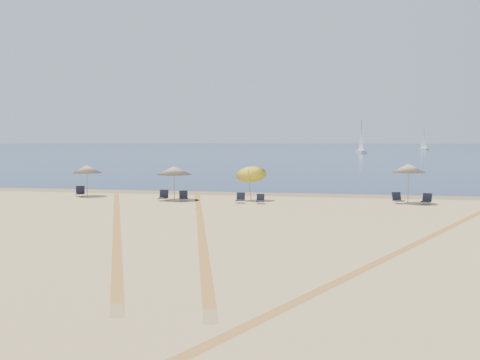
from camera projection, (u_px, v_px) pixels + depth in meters
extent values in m
plane|color=tan|center=(115.00, 274.00, 16.16)|extent=(160.00, 160.00, 0.00)
plane|color=#0C2151|center=(327.00, 148.00, 236.62)|extent=(500.00, 500.00, 0.00)
plane|color=olive|center=(250.00, 194.00, 39.68)|extent=(500.00, 500.00, 0.00)
cylinder|color=gray|center=(87.00, 181.00, 38.17)|extent=(0.05, 0.05, 2.03)
cone|color=#F6E5C7|center=(87.00, 169.00, 38.11)|extent=(2.02, 2.02, 0.55)
sphere|color=gray|center=(87.00, 165.00, 38.08)|extent=(0.08, 0.08, 0.08)
cylinder|color=gray|center=(174.00, 184.00, 35.87)|extent=(0.05, 0.05, 2.07)
cone|color=#F6E5C7|center=(174.00, 170.00, 35.80)|extent=(2.31, 2.31, 0.55)
sphere|color=gray|center=(174.00, 166.00, 35.78)|extent=(0.08, 0.08, 0.08)
cylinder|color=gray|center=(250.00, 185.00, 35.02)|extent=(0.05, 1.14, 2.08)
cone|color=yellow|center=(251.00, 171.00, 35.41)|extent=(1.99, 2.01, 1.42)
sphere|color=gray|center=(251.00, 166.00, 35.39)|extent=(0.08, 0.08, 0.08)
cylinder|color=gray|center=(408.00, 184.00, 34.06)|extent=(0.05, 0.05, 2.32)
cone|color=#F6E5C7|center=(409.00, 168.00, 33.98)|extent=(2.06, 2.06, 0.55)
sphere|color=gray|center=(409.00, 163.00, 33.96)|extent=(0.08, 0.08, 0.08)
cube|color=black|center=(80.00, 194.00, 37.72)|extent=(0.79, 0.79, 0.05)
cube|color=black|center=(80.00, 190.00, 37.99)|extent=(0.63, 0.45, 0.53)
cylinder|color=#A5A5AD|center=(75.00, 196.00, 37.46)|extent=(0.03, 0.03, 0.19)
cylinder|color=#A5A5AD|center=(82.00, 195.00, 37.58)|extent=(0.03, 0.03, 0.19)
cube|color=black|center=(163.00, 198.00, 35.11)|extent=(0.63, 0.63, 0.05)
cube|color=black|center=(164.00, 194.00, 35.37)|extent=(0.59, 0.27, 0.51)
cylinder|color=#A5A5AD|center=(159.00, 200.00, 34.93)|extent=(0.03, 0.03, 0.19)
cylinder|color=#A5A5AD|center=(166.00, 200.00, 34.90)|extent=(0.03, 0.03, 0.19)
cube|color=black|center=(184.00, 198.00, 34.93)|extent=(0.71, 0.71, 0.05)
cube|color=black|center=(183.00, 194.00, 35.18)|extent=(0.58, 0.38, 0.49)
cylinder|color=#A5A5AD|center=(179.00, 200.00, 34.71)|extent=(0.02, 0.02, 0.18)
cylinder|color=#A5A5AD|center=(186.00, 200.00, 34.78)|extent=(0.02, 0.02, 0.18)
cube|color=black|center=(240.00, 200.00, 33.91)|extent=(0.55, 0.55, 0.05)
cube|color=black|center=(241.00, 196.00, 34.15)|extent=(0.54, 0.21, 0.47)
cylinder|color=#A5A5AD|center=(236.00, 202.00, 33.76)|extent=(0.02, 0.02, 0.17)
cylinder|color=#A5A5AD|center=(243.00, 202.00, 33.69)|extent=(0.02, 0.02, 0.17)
cube|color=black|center=(260.00, 201.00, 33.58)|extent=(0.52, 0.52, 0.04)
cube|color=black|center=(260.00, 197.00, 33.80)|extent=(0.50, 0.21, 0.44)
cylinder|color=#A5A5AD|center=(257.00, 203.00, 33.43)|extent=(0.02, 0.02, 0.16)
cylinder|color=#A5A5AD|center=(263.00, 203.00, 33.39)|extent=(0.02, 0.02, 0.16)
cube|color=black|center=(398.00, 201.00, 33.58)|extent=(0.74, 0.74, 0.05)
cube|color=black|center=(396.00, 196.00, 33.84)|extent=(0.61, 0.40, 0.51)
cylinder|color=#A5A5AD|center=(395.00, 203.00, 33.34)|extent=(0.02, 0.02, 0.19)
cylinder|color=#A5A5AD|center=(402.00, 202.00, 33.43)|extent=(0.02, 0.02, 0.19)
cube|color=black|center=(426.00, 201.00, 33.22)|extent=(0.72, 0.72, 0.05)
cube|color=black|center=(427.00, 197.00, 33.43)|extent=(0.59, 0.39, 0.49)
cylinder|color=#A5A5AD|center=(423.00, 203.00, 33.15)|extent=(0.02, 0.02, 0.18)
cylinder|color=#A5A5AD|center=(430.00, 204.00, 32.91)|extent=(0.02, 0.02, 0.18)
cube|color=white|center=(424.00, 149.00, 195.26)|extent=(3.22, 5.02, 0.54)
cylinder|color=gray|center=(424.00, 139.00, 194.99)|extent=(0.11, 0.11, 7.20)
cube|color=white|center=(361.00, 151.00, 153.23)|extent=(2.98, 6.36, 0.67)
cylinder|color=gray|center=(361.00, 136.00, 152.90)|extent=(0.13, 0.13, 8.97)
plane|color=tan|center=(201.00, 224.00, 25.69)|extent=(34.56, 34.56, 0.00)
plane|color=tan|center=(200.00, 220.00, 26.78)|extent=(34.56, 34.56, 0.00)
plane|color=tan|center=(409.00, 247.00, 20.20)|extent=(37.22, 37.22, 0.00)
plane|color=tan|center=(419.00, 242.00, 21.09)|extent=(37.22, 37.22, 0.00)
plane|color=tan|center=(117.00, 223.00, 25.81)|extent=(36.83, 36.83, 0.00)
plane|color=tan|center=(117.00, 220.00, 26.88)|extent=(36.83, 36.83, 0.00)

